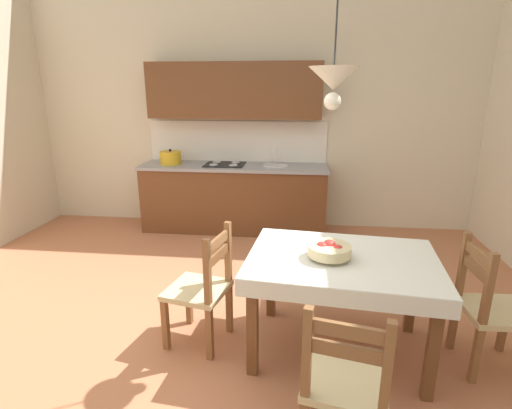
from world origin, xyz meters
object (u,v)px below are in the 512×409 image
(dining_chair_window_side, at_px, (490,310))
(dining_chair_tv_side, at_px, (202,289))
(kitchen_cabinetry, at_px, (234,168))
(fruit_bowl, at_px, (329,250))
(dining_table, at_px, (341,274))
(dining_chair_camera_side, at_px, (346,384))
(pendant_lamp, at_px, (333,80))

(dining_chair_window_side, bearing_deg, dining_chair_tv_side, 178.43)
(kitchen_cabinetry, distance_m, dining_chair_tv_side, 2.59)
(dining_chair_window_side, relative_size, fruit_bowl, 3.10)
(kitchen_cabinetry, relative_size, dining_chair_window_side, 2.66)
(dining_table, bearing_deg, dining_chair_window_side, -3.29)
(kitchen_cabinetry, distance_m, dining_chair_camera_side, 3.64)
(dining_chair_window_side, xyz_separation_m, dining_chair_camera_side, (-1.05, -0.82, 0.00))
(kitchen_cabinetry, distance_m, dining_chair_window_side, 3.43)
(dining_table, distance_m, fruit_bowl, 0.22)
(dining_chair_tv_side, height_order, pendant_lamp, pendant_lamp)
(dining_table, bearing_deg, pendant_lamp, 157.90)
(dining_table, bearing_deg, dining_chair_camera_side, -93.31)
(dining_chair_camera_side, relative_size, fruit_bowl, 3.10)
(dining_table, xyz_separation_m, fruit_bowl, (-0.10, -0.03, 0.19))
(pendant_lamp, bearing_deg, dining_table, -22.10)
(dining_table, bearing_deg, kitchen_cabinetry, 115.00)
(fruit_bowl, bearing_deg, dining_chair_tv_side, 178.51)
(dining_chair_tv_side, bearing_deg, dining_table, 0.14)
(dining_table, xyz_separation_m, dining_chair_window_side, (1.00, -0.06, -0.18))
(dining_chair_tv_side, height_order, fruit_bowl, dining_chair_tv_side)
(dining_table, height_order, dining_chair_tv_side, dining_chair_tv_side)
(fruit_bowl, bearing_deg, dining_table, 15.15)
(dining_chair_tv_side, bearing_deg, dining_chair_camera_side, -42.42)
(dining_table, height_order, dining_chair_window_side, dining_chair_window_side)
(kitchen_cabinetry, distance_m, pendant_lamp, 2.93)
(dining_chair_window_side, bearing_deg, dining_table, 176.71)
(kitchen_cabinetry, bearing_deg, dining_chair_window_side, -50.01)
(pendant_lamp, bearing_deg, fruit_bowl, -70.61)
(kitchen_cabinetry, height_order, dining_chair_camera_side, kitchen_cabinetry)
(dining_table, bearing_deg, fruit_bowl, -164.85)
(dining_table, relative_size, pendant_lamp, 1.73)
(dining_chair_camera_side, bearing_deg, dining_chair_window_side, 38.06)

